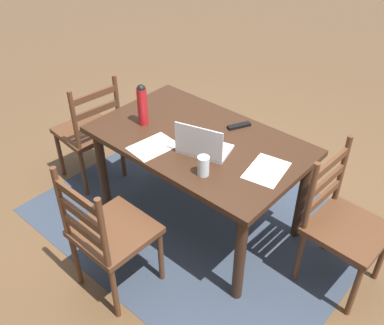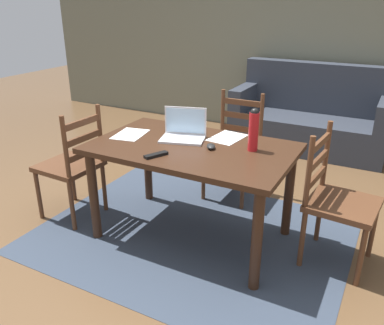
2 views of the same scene
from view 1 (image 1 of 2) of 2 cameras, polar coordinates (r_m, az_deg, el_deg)
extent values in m
plane|color=brown|center=(3.38, 0.79, -7.47)|extent=(14.00, 14.00, 0.00)
cube|color=#333D4C|center=(3.37, 0.79, -7.43)|extent=(2.34, 1.80, 0.01)
cube|color=#382114|center=(2.92, 0.91, 2.90)|extent=(1.45, 0.89, 0.04)
cylinder|color=#382114|center=(3.12, 14.31, -4.50)|extent=(0.07, 0.07, 0.71)
cylinder|color=#382114|center=(3.72, -2.98, 4.00)|extent=(0.07, 0.07, 0.71)
cylinder|color=#382114|center=(2.65, 6.32, -12.35)|extent=(0.07, 0.07, 0.71)
cylinder|color=#382114|center=(3.33, -11.71, -1.07)|extent=(0.07, 0.07, 0.71)
cube|color=#56331E|center=(3.65, -13.65, 4.06)|extent=(0.48, 0.48, 0.04)
cylinder|color=#56331E|center=(3.85, -17.02, 1.11)|extent=(0.04, 0.04, 0.43)
cylinder|color=#56331E|center=(3.99, -12.31, 3.27)|extent=(0.04, 0.04, 0.43)
cylinder|color=#56331E|center=(3.57, -14.09, -1.44)|extent=(0.04, 0.04, 0.43)
cylinder|color=#56331E|center=(3.72, -9.14, 0.98)|extent=(0.04, 0.04, 0.43)
cylinder|color=#56331E|center=(3.30, -15.22, 5.18)|extent=(0.04, 0.04, 0.50)
cylinder|color=#56331E|center=(3.46, -9.81, 7.49)|extent=(0.04, 0.04, 0.50)
cube|color=#56331E|center=(3.42, -12.24, 4.92)|extent=(0.06, 0.36, 0.05)
cube|color=#56331E|center=(3.36, -12.51, 6.74)|extent=(0.06, 0.36, 0.05)
cube|color=#56331E|center=(3.30, -12.79, 8.62)|extent=(0.06, 0.36, 0.05)
cube|color=#56331E|center=(2.69, -10.15, -8.94)|extent=(0.44, 0.44, 0.04)
cylinder|color=#56331E|center=(3.04, -9.23, -8.49)|extent=(0.04, 0.04, 0.43)
cylinder|color=#56331E|center=(2.84, -4.13, -12.20)|extent=(0.04, 0.04, 0.43)
cylinder|color=#56331E|center=(2.90, -15.04, -12.24)|extent=(0.04, 0.04, 0.43)
cylinder|color=#56331E|center=(2.69, -10.14, -16.56)|extent=(0.04, 0.04, 0.43)
cylinder|color=#56331E|center=(2.57, -16.88, -5.11)|extent=(0.04, 0.04, 0.50)
cylinder|color=#56331E|center=(2.32, -11.59, -9.40)|extent=(0.04, 0.04, 0.50)
cube|color=#56331E|center=(2.51, -14.04, -8.82)|extent=(0.36, 0.03, 0.05)
cube|color=#56331E|center=(2.42, -14.47, -6.72)|extent=(0.36, 0.03, 0.05)
cube|color=#56331E|center=(2.34, -14.92, -4.48)|extent=(0.36, 0.03, 0.05)
cube|color=#56331E|center=(2.82, 19.93, -8.36)|extent=(0.46, 0.46, 0.04)
cylinder|color=#56331E|center=(3.08, 23.79, -11.15)|extent=(0.04, 0.04, 0.43)
cylinder|color=#56331E|center=(2.82, 20.60, -15.58)|extent=(0.04, 0.04, 0.43)
cylinder|color=#56331E|center=(3.16, 17.61, -8.03)|extent=(0.04, 0.04, 0.43)
cylinder|color=#56331E|center=(2.91, 13.90, -11.98)|extent=(0.04, 0.04, 0.43)
cylinder|color=#56331E|center=(2.86, 19.17, -0.92)|extent=(0.04, 0.04, 0.50)
cylinder|color=#56331E|center=(2.58, 15.25, -4.63)|extent=(0.04, 0.04, 0.50)
cube|color=#56331E|center=(2.78, 16.95, -4.29)|extent=(0.04, 0.36, 0.05)
cube|color=#56331E|center=(2.70, 17.41, -2.26)|extent=(0.04, 0.36, 0.05)
cube|color=#56331E|center=(2.63, 17.89, -0.12)|extent=(0.04, 0.36, 0.05)
cube|color=silver|center=(2.79, 1.75, 1.85)|extent=(0.37, 0.30, 0.02)
cube|color=silver|center=(2.65, 0.86, 2.70)|extent=(0.31, 0.10, 0.21)
cube|color=#A5CCEA|center=(2.66, 0.92, 2.76)|extent=(0.29, 0.09, 0.19)
cylinder|color=red|center=(3.02, -6.55, 7.32)|extent=(0.07, 0.07, 0.27)
sphere|color=black|center=(2.96, -6.73, 9.61)|extent=(0.06, 0.06, 0.06)
cylinder|color=silver|center=(2.55, 1.50, -0.44)|extent=(0.07, 0.07, 0.13)
ellipsoid|color=black|center=(2.98, -1.36, 4.43)|extent=(0.10, 0.12, 0.03)
cube|color=black|center=(3.04, 6.22, 4.84)|extent=(0.11, 0.17, 0.02)
cube|color=white|center=(2.65, 9.80, -1.01)|extent=(0.26, 0.33, 0.00)
cube|color=white|center=(2.83, -5.16, 2.10)|extent=(0.24, 0.32, 0.00)
camera|label=2|loc=(5.16, 8.81, 29.26)|focal=37.60mm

